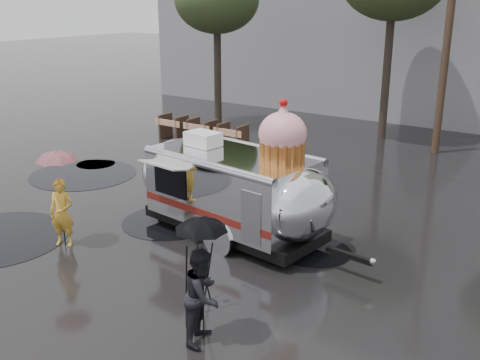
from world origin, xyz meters
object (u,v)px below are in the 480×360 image
Objects in this scene: person_right at (203,295)px; tripod at (199,266)px; airstream_trailer at (236,186)px; person_left at (62,213)px.

person_right reaches higher than tripod.
airstream_trailer is 4.49m from person_right.
person_left is 4.39m from tripod.
tripod is (-0.76, 0.83, -0.03)m from person_right.
airstream_trailer is at bearing 11.28° from person_right.
airstream_trailer is 3.96× the size of person_right.
person_left is 1.15× the size of tripod.
airstream_trailer is at bearing 17.45° from person_left.
airstream_trailer reaches higher than tripod.
airstream_trailer is at bearing 122.87° from tripod.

